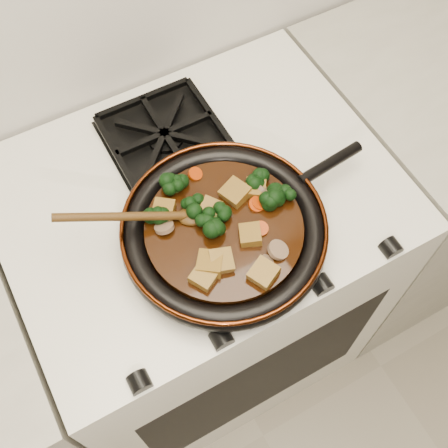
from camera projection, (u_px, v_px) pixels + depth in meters
stove at (204, 283)px, 1.47m from camera, size 0.76×0.60×0.90m
burner_grate_front at (233, 245)px, 1.01m from camera, size 0.23×0.23×0.03m
burner_grate_back at (165, 136)px, 1.13m from camera, size 0.23×0.23×0.03m
skillet at (225, 231)px, 0.99m from camera, size 0.49×0.37×0.05m
braising_sauce at (224, 230)px, 0.98m from camera, size 0.28×0.28×0.02m
tofu_cube_0 at (235, 193)px, 1.00m from camera, size 0.06×0.06×0.03m
tofu_cube_1 at (255, 189)px, 1.01m from camera, size 0.05×0.05×0.02m
tofu_cube_2 at (210, 264)px, 0.93m from camera, size 0.06×0.06×0.03m
tofu_cube_3 at (203, 278)px, 0.92m from camera, size 0.05×0.05×0.02m
tofu_cube_4 at (210, 209)px, 0.99m from camera, size 0.05×0.05×0.02m
tofu_cube_5 at (221, 261)px, 0.93m from camera, size 0.05×0.05×0.03m
tofu_cube_6 at (164, 210)px, 0.98m from camera, size 0.05×0.05×0.02m
tofu_cube_7 at (250, 235)px, 0.96m from camera, size 0.05×0.05×0.03m
tofu_cube_8 at (263, 273)px, 0.92m from camera, size 0.06×0.06×0.03m
broccoli_floret_0 at (196, 206)px, 0.98m from camera, size 0.07×0.07×0.07m
broccoli_floret_1 at (269, 202)px, 0.99m from camera, size 0.09×0.09×0.05m
broccoli_floret_2 at (259, 180)px, 1.01m from camera, size 0.08×0.07×0.06m
broccoli_floret_3 at (209, 226)px, 0.96m from camera, size 0.07×0.07×0.06m
broccoli_floret_4 at (211, 225)px, 0.96m from camera, size 0.09×0.09×0.06m
broccoli_floret_5 at (176, 187)px, 1.00m from camera, size 0.09×0.08×0.07m
broccoli_floret_6 at (158, 219)px, 0.97m from camera, size 0.08×0.08×0.05m
broccoli_floret_7 at (282, 196)px, 1.00m from camera, size 0.07×0.08×0.07m
broccoli_floret_8 at (218, 217)px, 0.97m from camera, size 0.07×0.06×0.06m
carrot_coin_0 at (206, 278)px, 0.92m from camera, size 0.03×0.03×0.02m
carrot_coin_1 at (256, 204)px, 0.99m from camera, size 0.03×0.03×0.02m
carrot_coin_2 at (260, 203)px, 0.99m from camera, size 0.03×0.03×0.02m
carrot_coin_3 at (261, 229)px, 0.97m from camera, size 0.03×0.03×0.01m
carrot_coin_4 at (195, 174)px, 1.02m from camera, size 0.03×0.03×0.02m
carrot_coin_5 at (267, 203)px, 0.99m from camera, size 0.03×0.03×0.01m
mushroom_slice_0 at (267, 264)px, 0.93m from camera, size 0.04×0.04×0.03m
mushroom_slice_1 at (164, 227)px, 0.97m from camera, size 0.04×0.04×0.02m
mushroom_slice_2 at (263, 188)px, 1.01m from camera, size 0.03×0.04×0.03m
mushroom_slice_3 at (278, 250)px, 0.95m from camera, size 0.05×0.05×0.02m
wooden_spoon at (155, 216)px, 0.96m from camera, size 0.15×0.07×0.24m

